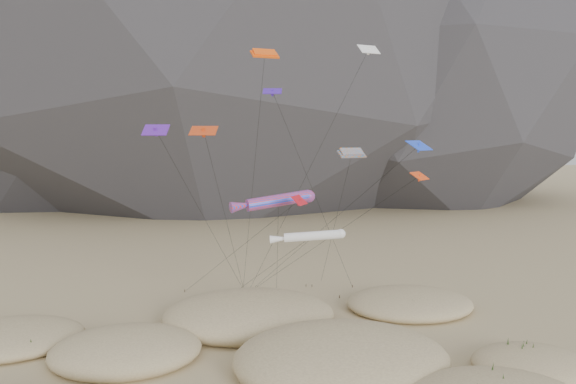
{
  "coord_description": "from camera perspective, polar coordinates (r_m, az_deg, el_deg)",
  "views": [
    {
      "loc": [
        -7.21,
        -35.51,
        17.29
      ],
      "look_at": [
        1.61,
        12.0,
        12.34
      ],
      "focal_mm": 35.0,
      "sensor_mm": 36.0,
      "label": 1
    }
  ],
  "objects": [
    {
      "name": "dunes",
      "position": [
        43.64,
        -2.39,
        -16.47
      ],
      "size": [
        50.03,
        35.49,
        4.07
      ],
      "color": "#CCB789",
      "rests_on": "ground"
    },
    {
      "name": "dune_grass",
      "position": [
        42.63,
        -0.34,
        -16.85
      ],
      "size": [
        42.97,
        26.99,
        1.53
      ],
      "color": "black",
      "rests_on": "ground"
    },
    {
      "name": "kite_stakes",
      "position": [
        63.08,
        -1.37,
        -9.91
      ],
      "size": [
        18.81,
        5.43,
        0.3
      ],
      "color": "#3F2D1E",
      "rests_on": "ground"
    },
    {
      "name": "rainbow_tube_kite",
      "position": [
        48.26,
        -1.26,
        -0.91
      ],
      "size": [
        7.72,
        11.74,
        12.48
      ],
      "color": "#FF321A",
      "rests_on": "ground"
    },
    {
      "name": "white_tube_kite",
      "position": [
        47.02,
        2.16,
        -4.53
      ],
      "size": [
        9.7,
        12.63,
        9.46
      ],
      "color": "white",
      "rests_on": "ground"
    },
    {
      "name": "orange_parafoil",
      "position": [
        49.2,
        -2.41,
        13.46
      ],
      "size": [
        2.52,
        13.95,
        24.6
      ],
      "color": "#EC4D0C",
      "rests_on": "ground"
    },
    {
      "name": "multi_parafoil",
      "position": [
        49.94,
        6.46,
        3.77
      ],
      "size": [
        2.57,
        16.51,
        16.15
      ],
      "color": "orange",
      "rests_on": "ground"
    },
    {
      "name": "delta_kites",
      "position": [
        46.95,
        2.09,
        5.17
      ],
      "size": [
        23.92,
        21.19,
        25.45
      ],
      "color": "#FE400D",
      "rests_on": "ground"
    }
  ]
}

